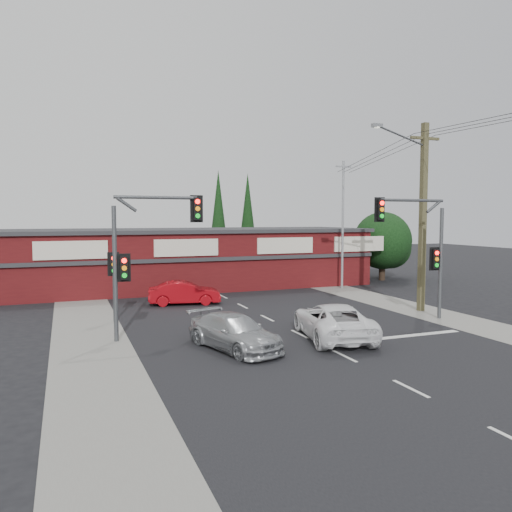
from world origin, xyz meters
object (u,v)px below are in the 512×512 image
object	(u,v)px
silver_suv	(234,332)
shop_building	(188,257)
utility_pole	(421,211)
red_sedan	(184,293)
white_suv	(333,321)

from	to	relation	value
silver_suv	shop_building	bearing A→B (deg)	65.26
shop_building	utility_pole	world-z (taller)	utility_pole
silver_suv	red_sedan	distance (m)	10.45
white_suv	red_sedan	xyz separation A→B (m)	(-3.93, 10.26, -0.06)
red_sedan	shop_building	bearing A→B (deg)	-4.51
white_suv	silver_suv	distance (m)	4.40
white_suv	red_sedan	bearing A→B (deg)	-56.50
silver_suv	red_sedan	xyz separation A→B (m)	(0.47, 10.44, 0.02)
white_suv	red_sedan	size ratio (longest dim) A/B	1.28
shop_building	red_sedan	bearing A→B (deg)	-104.75
silver_suv	utility_pole	distance (m)	13.26
red_sedan	shop_building	xyz separation A→B (m)	(1.95, 7.39, 1.46)
red_sedan	utility_pole	bearing A→B (deg)	-110.05
utility_pole	shop_building	bearing A→B (deg)	123.76
white_suv	utility_pole	xyz separation A→B (m)	(7.38, 3.66, 4.66)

